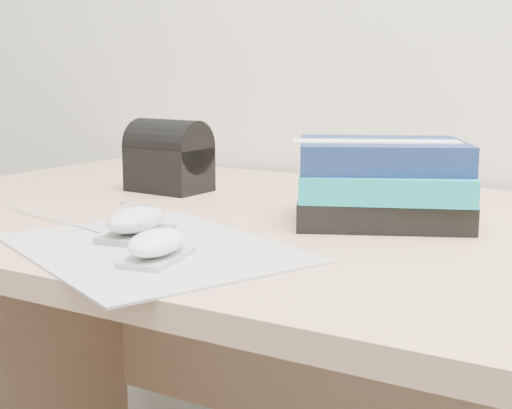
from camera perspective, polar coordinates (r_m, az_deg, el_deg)
The scene contains 7 objects.
desk at distance 1.11m, azimuth 9.45°, elevation -12.89°, with size 1.60×0.80×0.73m.
mousepad at distance 0.85m, azimuth -8.35°, elevation -3.47°, with size 0.35×0.27×0.00m, color gray.
mouse_rear at distance 0.90m, azimuth -9.57°, elevation -1.36°, with size 0.08×0.12×0.04m.
mouse_front at distance 0.79m, azimuth -7.94°, elevation -3.22°, with size 0.07×0.10×0.04m.
usb_cable at distance 1.04m, azimuth -16.06°, elevation -1.07°, with size 0.00×0.00×0.25m, color silver.
book_stack at distance 1.00m, azimuth 10.08°, elevation 1.78°, with size 0.29×0.26×0.11m.
pouch at distance 1.25m, azimuth -6.99°, elevation 3.83°, with size 0.14×0.10×0.13m.
Camera 1 is at (0.35, 0.68, 0.94)m, focal length 50.00 mm.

